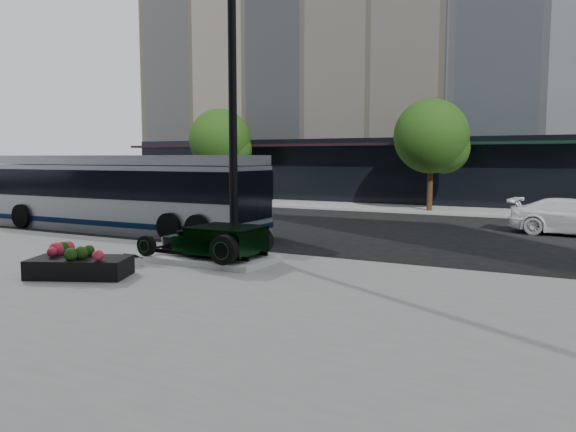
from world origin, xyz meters
The scene contains 10 objects.
ground centered at (0.00, 0.00, 0.00)m, with size 120.00×120.00×0.00m, color black.
sidewalk_near centered at (0.00, -10.50, 0.06)m, with size 70.00×17.00×0.12m, color gray.
sidewalk_far centered at (0.00, 14.00, 0.06)m, with size 70.00×4.00×0.12m, color gray.
street_trees centered at (1.15, 13.07, 3.77)m, with size 29.80×3.80×5.70m.
display_plinth centered at (-0.70, -3.98, 0.20)m, with size 3.40×1.80×0.15m, color silver.
hot_rod centered at (-0.36, -3.98, 0.70)m, with size 3.22×2.00×0.81m.
info_plaque centered at (-2.09, -5.33, 0.24)m, with size 0.40×0.30×0.31m.
lamppost centered at (-1.08, -2.20, 3.84)m, with size 0.44×0.44×8.04m.
flower_planter centered at (-2.21, -6.93, 0.38)m, with size 2.45×1.89×0.71m.
transit_bus centered at (-7.93, 0.38, 1.49)m, with size 12.12×2.88×2.92m.
Camera 1 is at (7.92, -15.94, 2.86)m, focal length 35.00 mm.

